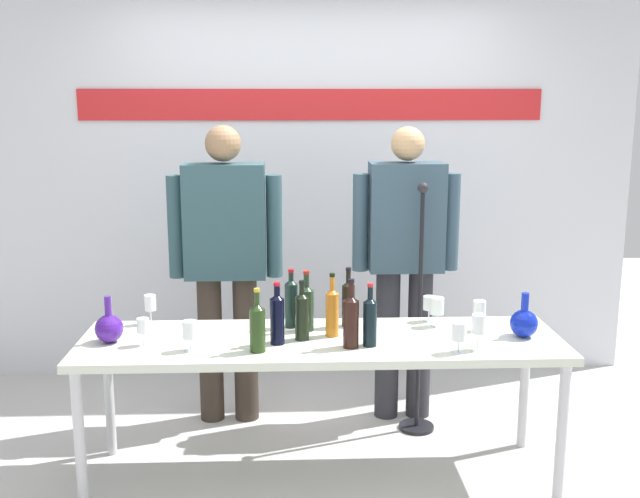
{
  "coord_description": "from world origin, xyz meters",
  "views": [
    {
      "loc": [
        -0.15,
        -3.43,
        1.87
      ],
      "look_at": [
        0.0,
        0.15,
        1.14
      ],
      "focal_mm": 41.67,
      "sensor_mm": 36.0,
      "label": 1
    }
  ],
  "objects_px": {
    "wine_bottle_4": "(302,315)",
    "wine_glass_right_2": "(459,332)",
    "wine_bottle_7": "(277,317)",
    "wine_bottle_8": "(332,310)",
    "wine_glass_left_2": "(190,330)",
    "presenter_left": "(226,254)",
    "wine_glass_right_0": "(437,306)",
    "wine_glass_right_1": "(429,304)",
    "wine_bottle_5": "(370,320)",
    "wine_glass_left_1": "(143,326)",
    "wine_bottle_0": "(351,319)",
    "wine_glass_right_3": "(479,309)",
    "wine_bottle_1": "(291,302)",
    "display_table": "(321,349)",
    "wine_glass_right_4": "(479,325)",
    "microphone_stand": "(418,351)",
    "wine_bottle_3": "(348,302)",
    "wine_bottle_2": "(306,306)",
    "presenter_right": "(405,255)",
    "decanter_blue_left": "(109,328)",
    "wine_bottle_6": "(257,326)",
    "decanter_blue_right": "(524,322)",
    "wine_glass_left_0": "(150,303)"
  },
  "relations": [
    {
      "from": "microphone_stand",
      "to": "wine_bottle_6",
      "type": "bearing_deg",
      "value": -141.51
    },
    {
      "from": "wine_glass_right_1",
      "to": "wine_bottle_1",
      "type": "bearing_deg",
      "value": -174.3
    },
    {
      "from": "wine_bottle_4",
      "to": "wine_glass_left_2",
      "type": "bearing_deg",
      "value": -165.0
    },
    {
      "from": "decanter_blue_left",
      "to": "wine_bottle_4",
      "type": "distance_m",
      "value": 0.92
    },
    {
      "from": "wine_bottle_4",
      "to": "wine_glass_right_2",
      "type": "xyz_separation_m",
      "value": [
        0.71,
        -0.22,
        -0.03
      ]
    },
    {
      "from": "wine_bottle_2",
      "to": "wine_bottle_6",
      "type": "xyz_separation_m",
      "value": [
        -0.23,
        -0.31,
        -0.0
      ]
    },
    {
      "from": "wine_glass_left_1",
      "to": "wine_glass_right_4",
      "type": "relative_size",
      "value": 0.79
    },
    {
      "from": "presenter_right",
      "to": "wine_glass_left_2",
      "type": "relative_size",
      "value": 11.99
    },
    {
      "from": "wine_glass_right_3",
      "to": "wine_glass_left_1",
      "type": "bearing_deg",
      "value": -174.35
    },
    {
      "from": "display_table",
      "to": "wine_glass_left_0",
      "type": "height_order",
      "value": "wine_glass_left_0"
    },
    {
      "from": "wine_glass_right_0",
      "to": "wine_glass_right_1",
      "type": "bearing_deg",
      "value": 104.64
    },
    {
      "from": "wine_bottle_5",
      "to": "wine_bottle_8",
      "type": "bearing_deg",
      "value": 137.61
    },
    {
      "from": "display_table",
      "to": "wine_bottle_4",
      "type": "bearing_deg",
      "value": -172.58
    },
    {
      "from": "wine_bottle_4",
      "to": "wine_glass_right_3",
      "type": "xyz_separation_m",
      "value": [
        0.89,
        0.1,
        -0.01
      ]
    },
    {
      "from": "wine_glass_right_2",
      "to": "wine_bottle_7",
      "type": "bearing_deg",
      "value": 169.05
    },
    {
      "from": "wine_bottle_3",
      "to": "wine_bottle_4",
      "type": "distance_m",
      "value": 0.31
    },
    {
      "from": "wine_bottle_2",
      "to": "wine_glass_right_2",
      "type": "xyz_separation_m",
      "value": [
        0.69,
        -0.36,
        -0.03
      ]
    },
    {
      "from": "wine_bottle_6",
      "to": "wine_glass_right_1",
      "type": "bearing_deg",
      "value": 26.54
    },
    {
      "from": "microphone_stand",
      "to": "wine_bottle_3",
      "type": "bearing_deg",
      "value": -142.66
    },
    {
      "from": "wine_glass_right_0",
      "to": "microphone_stand",
      "type": "height_order",
      "value": "microphone_stand"
    },
    {
      "from": "wine_bottle_7",
      "to": "wine_glass_left_1",
      "type": "relative_size",
      "value": 2.25
    },
    {
      "from": "wine_bottle_7",
      "to": "wine_glass_right_1",
      "type": "height_order",
      "value": "wine_bottle_7"
    },
    {
      "from": "wine_bottle_0",
      "to": "wine_bottle_5",
      "type": "relative_size",
      "value": 1.08
    },
    {
      "from": "wine_glass_left_2",
      "to": "wine_bottle_1",
      "type": "bearing_deg",
      "value": 36.15
    },
    {
      "from": "wine_bottle_0",
      "to": "wine_glass_right_2",
      "type": "relative_size",
      "value": 2.29
    },
    {
      "from": "wine_bottle_3",
      "to": "wine_bottle_5",
      "type": "xyz_separation_m",
      "value": [
        0.08,
        -0.31,
        -0.0
      ]
    },
    {
      "from": "wine_bottle_5",
      "to": "wine_bottle_1",
      "type": "bearing_deg",
      "value": 140.17
    },
    {
      "from": "presenter_left",
      "to": "wine_glass_left_2",
      "type": "relative_size",
      "value": 12.06
    },
    {
      "from": "presenter_left",
      "to": "wine_glass_right_2",
      "type": "relative_size",
      "value": 12.0
    },
    {
      "from": "presenter_left",
      "to": "wine_glass_right_4",
      "type": "relative_size",
      "value": 10.15
    },
    {
      "from": "wine_glass_right_0",
      "to": "wine_glass_right_1",
      "type": "distance_m",
      "value": 0.09
    },
    {
      "from": "decanter_blue_left",
      "to": "wine_bottle_0",
      "type": "distance_m",
      "value": 1.15
    },
    {
      "from": "wine_bottle_7",
      "to": "wine_bottle_8",
      "type": "bearing_deg",
      "value": 21.91
    },
    {
      "from": "presenter_right",
      "to": "wine_glass_left_2",
      "type": "distance_m",
      "value": 1.43
    },
    {
      "from": "decanter_blue_right",
      "to": "presenter_left",
      "type": "height_order",
      "value": "presenter_left"
    },
    {
      "from": "microphone_stand",
      "to": "wine_glass_right_1",
      "type": "bearing_deg",
      "value": -89.5
    },
    {
      "from": "wine_bottle_5",
      "to": "wine_glass_left_1",
      "type": "distance_m",
      "value": 1.06
    },
    {
      "from": "wine_glass_left_2",
      "to": "microphone_stand",
      "type": "distance_m",
      "value": 1.4
    },
    {
      "from": "wine_bottle_1",
      "to": "wine_glass_left_1",
      "type": "xyz_separation_m",
      "value": [
        -0.7,
        -0.26,
        -0.04
      ]
    },
    {
      "from": "decanter_blue_right",
      "to": "wine_bottle_8",
      "type": "distance_m",
      "value": 0.94
    },
    {
      "from": "wine_glass_right_0",
      "to": "wine_bottle_3",
      "type": "bearing_deg",
      "value": 177.33
    },
    {
      "from": "presenter_left",
      "to": "wine_bottle_2",
      "type": "relative_size",
      "value": 5.61
    },
    {
      "from": "wine_bottle_0",
      "to": "wine_glass_right_3",
      "type": "height_order",
      "value": "wine_bottle_0"
    },
    {
      "from": "wine_bottle_2",
      "to": "wine_bottle_3",
      "type": "bearing_deg",
      "value": 15.85
    },
    {
      "from": "wine_glass_right_0",
      "to": "wine_bottle_5",
      "type": "bearing_deg",
      "value": -142.32
    },
    {
      "from": "presenter_right",
      "to": "wine_bottle_7",
      "type": "xyz_separation_m",
      "value": [
        -0.72,
        -0.78,
        -0.13
      ]
    },
    {
      "from": "presenter_left",
      "to": "wine_bottle_1",
      "type": "distance_m",
      "value": 0.65
    },
    {
      "from": "wine_bottle_8",
      "to": "wine_glass_left_2",
      "type": "bearing_deg",
      "value": -164.16
    },
    {
      "from": "presenter_left",
      "to": "wine_glass_right_2",
      "type": "bearing_deg",
      "value": -39.67
    },
    {
      "from": "wine_bottle_0",
      "to": "wine_bottle_1",
      "type": "bearing_deg",
      "value": 130.59
    }
  ]
}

